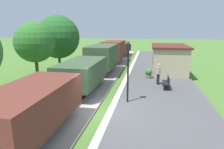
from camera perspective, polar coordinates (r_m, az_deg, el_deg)
ground_plane at (r=11.48m, az=-2.39°, el=-11.18°), size 160.00×160.00×0.00m
platform_slab at (r=11.22m, az=14.09°, el=-11.51°), size 6.00×60.00×0.25m
platform_edge_stripe at (r=11.31m, az=-0.39°, el=-10.17°), size 0.36×60.00×0.01m
track_ballast at (r=12.18m, az=-13.63°, el=-9.78°), size 3.80×60.00×0.12m
rail_near at (r=11.87m, az=-10.44°, el=-9.57°), size 0.07×60.00×0.14m
rail_far at (r=12.44m, az=-16.73°, el=-8.85°), size 0.07×60.00×0.14m
freight_train at (r=21.41m, az=-2.50°, el=4.53°), size 2.50×32.60×2.72m
station_hut at (r=21.36m, az=15.89°, el=4.37°), size 3.50×5.80×2.78m
bench_near_hut at (r=15.67m, az=15.33°, el=-2.15°), size 0.42×1.50×0.91m
person_waiting at (r=16.50m, az=13.06°, el=0.40°), size 0.38×0.45×1.71m
potted_planter at (r=18.47m, az=10.35°, el=0.40°), size 0.64×0.64×0.92m
lamp_post_near at (r=11.92m, az=4.62°, el=3.80°), size 0.28×0.28×3.70m
tree_trackside_far at (r=18.71m, az=-21.16°, el=8.52°), size 3.48×3.48×5.25m
tree_field_left at (r=23.30m, az=-15.10°, el=10.25°), size 4.73×4.73×6.10m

